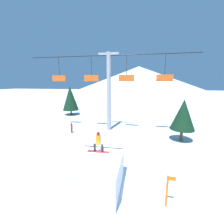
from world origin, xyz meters
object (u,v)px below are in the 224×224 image
(pine_tree_near, at_px, (183,115))
(snowboarder, at_px, (98,142))
(trail_marker, at_px, (167,190))
(snow_ramp, at_px, (97,174))
(distant_skier, at_px, (72,128))

(pine_tree_near, bearing_deg, snowboarder, -131.97)
(pine_tree_near, height_order, trail_marker, pine_tree_near)
(trail_marker, bearing_deg, snowboarder, 157.56)
(snow_ramp, distance_m, trail_marker, 3.80)
(snow_ramp, bearing_deg, distant_skier, 123.43)
(snow_ramp, height_order, trail_marker, snow_ramp)
(snow_ramp, bearing_deg, pine_tree_near, 51.89)
(snowboarder, height_order, distant_skier, snowboarder)
(distant_skier, bearing_deg, pine_tree_near, -0.64)
(snow_ramp, relative_size, distant_skier, 2.71)
(snow_ramp, xyz_separation_m, trail_marker, (3.74, -0.69, 0.01))
(snow_ramp, bearing_deg, snowboarder, 99.23)
(snowboarder, distance_m, trail_marker, 4.47)
(trail_marker, relative_size, distant_skier, 1.36)
(snowboarder, xyz_separation_m, trail_marker, (3.88, -1.60, -1.52))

